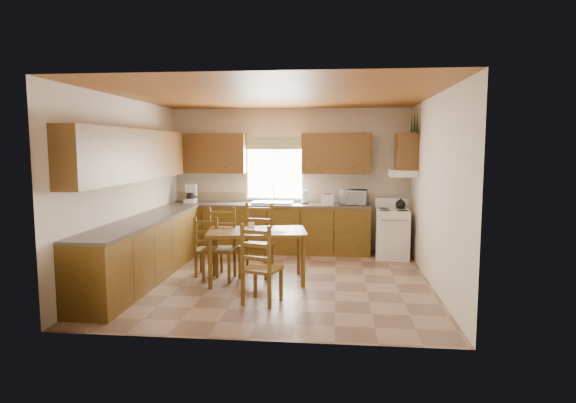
# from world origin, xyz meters

# --- Properties ---
(floor) EXTENTS (4.50, 4.50, 0.00)m
(floor) POSITION_xyz_m (0.00, 0.00, 0.00)
(floor) COLOR #856956
(floor) RESTS_ON ground
(ceiling) EXTENTS (4.50, 4.50, 0.00)m
(ceiling) POSITION_xyz_m (0.00, 0.00, 2.70)
(ceiling) COLOR brown
(ceiling) RESTS_ON floor
(wall_left) EXTENTS (4.50, 4.50, 0.00)m
(wall_left) POSITION_xyz_m (-2.25, 0.00, 1.35)
(wall_left) COLOR beige
(wall_left) RESTS_ON floor
(wall_right) EXTENTS (4.50, 4.50, 0.00)m
(wall_right) POSITION_xyz_m (2.25, 0.00, 1.35)
(wall_right) COLOR beige
(wall_right) RESTS_ON floor
(wall_back) EXTENTS (4.50, 4.50, 0.00)m
(wall_back) POSITION_xyz_m (0.00, 2.25, 1.35)
(wall_back) COLOR beige
(wall_back) RESTS_ON floor
(wall_front) EXTENTS (4.50, 4.50, 0.00)m
(wall_front) POSITION_xyz_m (0.00, -2.25, 1.35)
(wall_front) COLOR beige
(wall_front) RESTS_ON floor
(lower_cab_back) EXTENTS (3.75, 0.60, 0.88)m
(lower_cab_back) POSITION_xyz_m (-0.38, 1.95, 0.44)
(lower_cab_back) COLOR brown
(lower_cab_back) RESTS_ON floor
(lower_cab_left) EXTENTS (0.60, 3.60, 0.88)m
(lower_cab_left) POSITION_xyz_m (-1.95, -0.15, 0.44)
(lower_cab_left) COLOR brown
(lower_cab_left) RESTS_ON floor
(counter_back) EXTENTS (3.75, 0.63, 0.04)m
(counter_back) POSITION_xyz_m (-0.38, 1.95, 0.90)
(counter_back) COLOR #4F4641
(counter_back) RESTS_ON lower_cab_back
(counter_left) EXTENTS (0.63, 3.60, 0.04)m
(counter_left) POSITION_xyz_m (-1.95, -0.15, 0.90)
(counter_left) COLOR #4F4641
(counter_left) RESTS_ON lower_cab_left
(backsplash) EXTENTS (3.75, 0.01, 0.18)m
(backsplash) POSITION_xyz_m (-0.38, 2.24, 1.01)
(backsplash) COLOR gray
(backsplash) RESTS_ON counter_back
(upper_cab_back_left) EXTENTS (1.41, 0.33, 0.75)m
(upper_cab_back_left) POSITION_xyz_m (-1.55, 2.08, 1.85)
(upper_cab_back_left) COLOR brown
(upper_cab_back_left) RESTS_ON wall_back
(upper_cab_back_right) EXTENTS (1.25, 0.33, 0.75)m
(upper_cab_back_right) POSITION_xyz_m (0.86, 2.08, 1.85)
(upper_cab_back_right) COLOR brown
(upper_cab_back_right) RESTS_ON wall_back
(upper_cab_left) EXTENTS (0.33, 3.60, 0.75)m
(upper_cab_left) POSITION_xyz_m (-2.08, -0.15, 1.85)
(upper_cab_left) COLOR brown
(upper_cab_left) RESTS_ON wall_left
(upper_cab_stove) EXTENTS (0.33, 0.62, 0.62)m
(upper_cab_stove) POSITION_xyz_m (2.08, 1.65, 1.90)
(upper_cab_stove) COLOR brown
(upper_cab_stove) RESTS_ON wall_right
(range_hood) EXTENTS (0.44, 0.62, 0.12)m
(range_hood) POSITION_xyz_m (2.03, 1.65, 1.52)
(range_hood) COLOR silver
(range_hood) RESTS_ON wall_right
(window_frame) EXTENTS (1.13, 0.02, 1.18)m
(window_frame) POSITION_xyz_m (-0.30, 2.22, 1.55)
(window_frame) COLOR silver
(window_frame) RESTS_ON wall_back
(window_pane) EXTENTS (1.05, 0.01, 1.10)m
(window_pane) POSITION_xyz_m (-0.30, 2.21, 1.55)
(window_pane) COLOR white
(window_pane) RESTS_ON wall_back
(window_valance) EXTENTS (1.19, 0.01, 0.24)m
(window_valance) POSITION_xyz_m (-0.30, 2.19, 2.05)
(window_valance) COLOR #465F32
(window_valance) RESTS_ON wall_back
(sink_basin) EXTENTS (0.75, 0.45, 0.04)m
(sink_basin) POSITION_xyz_m (-0.30, 1.95, 0.94)
(sink_basin) COLOR silver
(sink_basin) RESTS_ON counter_back
(pine_decal_a) EXTENTS (0.22, 0.22, 0.36)m
(pine_decal_a) POSITION_xyz_m (2.21, 1.33, 2.38)
(pine_decal_a) COLOR black
(pine_decal_a) RESTS_ON wall_right
(pine_decal_b) EXTENTS (0.22, 0.22, 0.36)m
(pine_decal_b) POSITION_xyz_m (2.21, 1.65, 2.42)
(pine_decal_b) COLOR black
(pine_decal_b) RESTS_ON wall_right
(pine_decal_c) EXTENTS (0.22, 0.22, 0.36)m
(pine_decal_c) POSITION_xyz_m (2.21, 1.97, 2.38)
(pine_decal_c) COLOR black
(pine_decal_c) RESTS_ON wall_right
(stove) EXTENTS (0.61, 0.63, 0.85)m
(stove) POSITION_xyz_m (1.88, 1.67, 0.43)
(stove) COLOR silver
(stove) RESTS_ON floor
(coffeemaker) EXTENTS (0.24, 0.26, 0.30)m
(coffeemaker) POSITION_xyz_m (-1.88, 1.95, 1.07)
(coffeemaker) COLOR silver
(coffeemaker) RESTS_ON counter_back
(paper_towel) EXTENTS (0.13, 0.13, 0.26)m
(paper_towel) POSITION_xyz_m (0.29, 1.99, 1.05)
(paper_towel) COLOR white
(paper_towel) RESTS_ON counter_back
(toaster) EXTENTS (0.24, 0.16, 0.19)m
(toaster) POSITION_xyz_m (0.72, 1.85, 1.02)
(toaster) COLOR silver
(toaster) RESTS_ON counter_back
(microwave) EXTENTS (0.49, 0.38, 0.27)m
(microwave) POSITION_xyz_m (1.19, 1.95, 1.06)
(microwave) COLOR silver
(microwave) RESTS_ON counter_back
(dining_table) EXTENTS (1.54, 1.04, 0.76)m
(dining_table) POSITION_xyz_m (-0.27, -0.06, 0.38)
(dining_table) COLOR brown
(dining_table) RESTS_ON floor
(chair_near_left) EXTENTS (0.39, 0.38, 0.92)m
(chair_near_left) POSITION_xyz_m (-1.07, 0.20, 0.46)
(chair_near_left) COLOR brown
(chair_near_left) RESTS_ON floor
(chair_near_right) EXTENTS (0.53, 0.52, 1.02)m
(chair_near_right) POSITION_xyz_m (-0.04, -1.04, 0.51)
(chair_near_right) COLOR brown
(chair_near_right) RESTS_ON floor
(chair_far_left) EXTENTS (0.45, 0.43, 1.06)m
(chair_far_left) POSITION_xyz_m (-0.85, -0.03, 0.53)
(chair_far_left) COLOR brown
(chair_far_left) RESTS_ON floor
(chair_far_right) EXTENTS (0.51, 0.49, 1.10)m
(chair_far_right) POSITION_xyz_m (-0.34, 0.24, 0.55)
(chair_far_right) COLOR brown
(chair_far_right) RESTS_ON floor
(table_paper) EXTENTS (0.31, 0.34, 0.00)m
(table_paper) POSITION_xyz_m (0.04, -0.22, 0.76)
(table_paper) COLOR white
(table_paper) RESTS_ON dining_table
(table_card) EXTENTS (0.08, 0.04, 0.11)m
(table_card) POSITION_xyz_m (-0.36, -0.01, 0.82)
(table_card) COLOR white
(table_card) RESTS_ON dining_table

